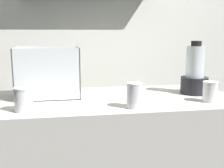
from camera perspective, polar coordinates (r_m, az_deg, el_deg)
back_wall_unit at (r=2.30m, az=-3.35°, el=10.42°), size 2.60×0.24×2.50m
carrot_display_bin at (r=1.64m, az=-12.69°, el=0.53°), size 0.35×0.24×0.28m
blender_pitcher at (r=1.75m, az=16.40°, el=2.00°), size 0.16×0.16×0.31m
juice_cup_pomegranate_far_left at (r=1.38m, az=-17.45°, el=-3.30°), size 0.09×0.09×0.11m
juice_cup_orange_left at (r=1.37m, az=4.55°, el=-2.68°), size 0.08×0.08×0.12m
juice_cup_pomegranate_middle at (r=1.57m, az=19.24°, el=-1.66°), size 0.08×0.08×0.11m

